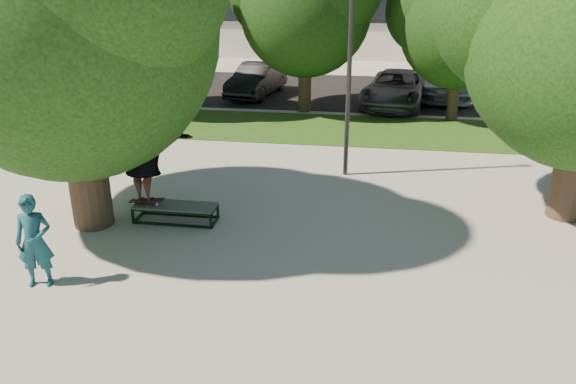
% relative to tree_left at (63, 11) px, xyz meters
% --- Properties ---
extents(ground, '(120.00, 120.00, 0.00)m').
position_rel_tree_left_xyz_m(ground, '(4.29, -1.09, -4.42)').
color(ground, '#A39E95').
rests_on(ground, ground).
extents(grass_strip, '(30.00, 4.00, 0.02)m').
position_rel_tree_left_xyz_m(grass_strip, '(5.29, 8.41, -4.41)').
color(grass_strip, '#1E4112').
rests_on(grass_strip, ground).
extents(asphalt_strip, '(40.00, 8.00, 0.01)m').
position_rel_tree_left_xyz_m(asphalt_strip, '(4.29, 14.91, -4.42)').
color(asphalt_strip, black).
rests_on(asphalt_strip, ground).
extents(tree_left, '(6.96, 5.95, 7.12)m').
position_rel_tree_left_xyz_m(tree_left, '(0.00, 0.00, 0.00)').
color(tree_left, '#38281E').
rests_on(tree_left, ground).
extents(bg_tree_left, '(5.28, 4.51, 5.77)m').
position_rel_tree_left_xyz_m(bg_tree_left, '(-2.28, 9.98, -0.69)').
color(bg_tree_left, '#38281E').
rests_on(bg_tree_left, ground).
extents(bg_tree_mid, '(5.76, 4.92, 6.24)m').
position_rel_tree_left_xyz_m(bg_tree_mid, '(3.22, 10.98, -0.41)').
color(bg_tree_mid, '#38281E').
rests_on(bg_tree_mid, ground).
extents(bg_tree_right, '(5.04, 4.31, 5.43)m').
position_rel_tree_left_xyz_m(bg_tree_right, '(8.73, 10.47, -0.93)').
color(bg_tree_right, '#38281E').
rests_on(bg_tree_right, ground).
extents(lamppost, '(0.25, 0.15, 6.11)m').
position_rel_tree_left_xyz_m(lamppost, '(5.29, 3.91, -1.27)').
color(lamppost, '#2D2D30').
rests_on(lamppost, ground).
extents(grind_box, '(1.80, 0.60, 0.38)m').
position_rel_tree_left_xyz_m(grind_box, '(1.79, 0.34, -4.23)').
color(grind_box, black).
rests_on(grind_box, ground).
extents(skater_rig, '(2.37, 0.65, 2.01)m').
position_rel_tree_left_xyz_m(skater_rig, '(1.14, 0.34, -3.01)').
color(skater_rig, white).
rests_on(skater_rig, grind_box).
extents(bystander, '(0.70, 0.56, 1.68)m').
position_rel_tree_left_xyz_m(bystander, '(0.36, -2.59, -3.58)').
color(bystander, '#164A56').
rests_on(bystander, ground).
extents(car_silver_a, '(1.92, 4.56, 1.54)m').
position_rel_tree_left_xyz_m(car_silver_a, '(-4.04, 13.32, -3.65)').
color(car_silver_a, '#A5A4A9').
rests_on(car_silver_a, asphalt_strip).
extents(car_dark, '(2.09, 4.35, 1.38)m').
position_rel_tree_left_xyz_m(car_dark, '(0.89, 13.40, -3.73)').
color(car_dark, black).
rests_on(car_dark, asphalt_strip).
extents(car_grey, '(3.08, 5.26, 1.38)m').
position_rel_tree_left_xyz_m(car_grey, '(6.79, 12.41, -3.73)').
color(car_grey, slate).
rests_on(car_grey, asphalt_strip).
extents(car_silver_b, '(2.75, 5.79, 1.63)m').
position_rel_tree_left_xyz_m(car_silver_b, '(8.93, 14.70, -3.61)').
color(car_silver_b, '#B7B6BC').
rests_on(car_silver_b, asphalt_strip).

